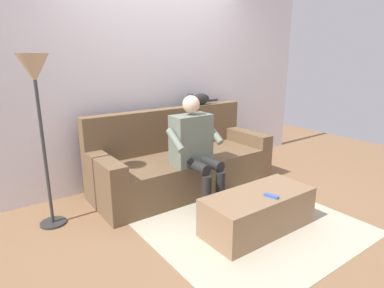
{
  "coord_description": "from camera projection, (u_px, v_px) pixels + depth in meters",
  "views": [
    {
      "loc": [
        2.07,
        2.95,
        1.57
      ],
      "look_at": [
        0.0,
        0.08,
        0.59
      ],
      "focal_mm": 30.24,
      "sensor_mm": 36.0,
      "label": 1
    }
  ],
  "objects": [
    {
      "name": "cat_on_backrest",
      "position": [
        198.0,
        99.0,
        4.19
      ],
      "size": [
        0.51,
        0.13,
        0.16
      ],
      "color": "black",
      "rests_on": "couch"
    },
    {
      "name": "ground_plane",
      "position": [
        221.0,
        208.0,
        3.42
      ],
      "size": [
        8.0,
        8.0,
        0.0
      ],
      "primitive_type": "plane",
      "color": "#846042"
    },
    {
      "name": "remote_blue",
      "position": [
        271.0,
        196.0,
        2.84
      ],
      "size": [
        0.07,
        0.13,
        0.02
      ],
      "primitive_type": "cube",
      "rotation": [
        0.0,
        0.0,
        1.84
      ],
      "color": "#3860B7",
      "rests_on": "coffee_table"
    },
    {
      "name": "floor_lamp",
      "position": [
        35.0,
        84.0,
        2.76
      ],
      "size": [
        0.27,
        0.27,
        1.59
      ],
      "color": "#2D2D2D",
      "rests_on": "ground"
    },
    {
      "name": "person_solo_seated",
      "position": [
        195.0,
        145.0,
        3.43
      ],
      "size": [
        0.58,
        0.56,
        1.16
      ],
      "color": "slate",
      "rests_on": "ground"
    },
    {
      "name": "coffee_table",
      "position": [
        258.0,
        211.0,
        2.97
      ],
      "size": [
        1.07,
        0.47,
        0.36
      ],
      "color": "#8C6B4C",
      "rests_on": "ground"
    },
    {
      "name": "floor_rug",
      "position": [
        244.0,
        222.0,
        3.15
      ],
      "size": [
        1.88,
        1.86,
        0.01
      ],
      "primitive_type": "cube",
      "color": "#B7AD93",
      "rests_on": "ground"
    },
    {
      "name": "couch",
      "position": [
        182.0,
        163.0,
        3.91
      ],
      "size": [
        2.17,
        0.83,
        0.94
      ],
      "color": "brown",
      "rests_on": "ground"
    },
    {
      "name": "back_wall",
      "position": [
        157.0,
        70.0,
        4.05
      ],
      "size": [
        5.05,
        0.06,
        2.78
      ],
      "primitive_type": "cube",
      "color": "silver",
      "rests_on": "ground"
    }
  ]
}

